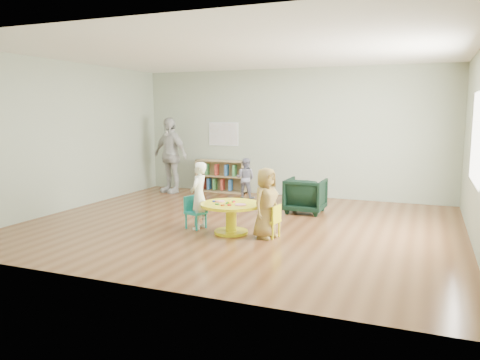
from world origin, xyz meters
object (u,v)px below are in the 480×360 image
Objects in this scene: bookshelf at (221,176)px; toddler at (245,178)px; armchair at (305,195)px; adult_caretaker at (170,155)px; kid_chair_left at (194,211)px; activity_table at (231,213)px; child_right at (266,203)px; kid_chair_right at (272,220)px; child_left at (199,196)px.

toddler is (0.84, -0.58, 0.07)m from bookshelf.
adult_caretaker is at bearing -15.50° from armchair.
armchair is (1.37, 1.83, 0.04)m from kid_chair_left.
bookshelf reaches higher than armchair.
activity_table is 3.82m from bookshelf.
adult_caretaker reaches higher than armchair.
bookshelf is 4.17m from child_right.
kid_chair_right is 3.24m from toddler.
adult_caretaker reaches higher than toddler.
child_left is at bearing 172.42° from activity_table.
activity_table is 0.87× the size of child_left.
kid_chair_right is 0.56× the size of toddler.
activity_table is at bearing 99.04° from kid_chair_left.
kid_chair_left is 2.29m from armchair.
adult_caretaker is (-3.43, 2.92, 0.60)m from kid_chair_right.
bookshelf is 1.69× the size of armchair.
child_left reaches higher than child_right.
toddler is (-0.28, 2.77, -0.10)m from child_left.
bookshelf is 3.53m from child_left.
bookshelf is 1.28m from adult_caretaker.
toddler is at bearing -160.85° from kid_chair_left.
activity_table is 2.98m from toddler.
toddler is at bearing 43.19° from child_right.
kid_chair_right is 0.41× the size of bookshelf.
bookshelf is 2.84m from armchair.
kid_chair_left is 0.44× the size of bookshelf.
bookshelf reaches higher than kid_chair_right.
child_left is 1.22× the size of toddler.
toddler is (-1.56, 0.94, 0.12)m from armchair.
armchair is (0.70, 1.91, -0.00)m from activity_table.
kid_chair_right is 1.29m from child_left.
kid_chair_left is (-0.68, 0.07, -0.04)m from activity_table.
toddler is at bearing 106.96° from activity_table.
adult_caretaker is (-1.90, 0.07, 0.43)m from toddler.
toddler reaches higher than activity_table.
kid_chair_right is 0.70× the size of armchair.
kid_chair_right is 0.28m from child_right.
child_right is at bearing 131.38° from kid_chair_right.
child_right is at bearing 99.47° from kid_chair_left.
activity_table is at bearing 79.50° from child_left.
child_right is (0.58, -0.05, 0.20)m from activity_table.
kid_chair_left is at bearing -89.64° from child_left.
activity_table is at bearing 70.69° from armchair.
kid_chair_left is at bearing -36.43° from adult_caretaker.
child_right is at bearing 87.48° from armchair.
activity_table is 0.89× the size of child_right.
kid_chair_left is 1.34m from kid_chair_right.
activity_table is 0.78× the size of bookshelf.
bookshelf is (-2.37, 3.43, 0.10)m from kid_chair_right.
armchair is at bearing 149.14° from toddler.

